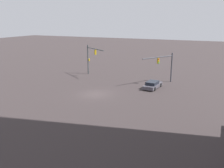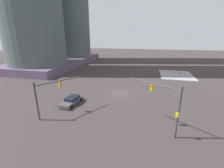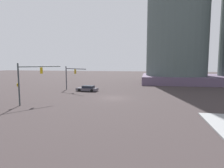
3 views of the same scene
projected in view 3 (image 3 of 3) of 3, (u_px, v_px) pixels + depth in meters
The scene contains 4 objects.
ground_plane at pixel (114, 98), 33.76m from camera, with size 213.96×213.96×0.00m, color #372E2F.
traffic_signal_near_corner at pixel (29, 77), 28.56m from camera, with size 4.18×5.64×6.02m.
traffic_signal_opposite_side at pixel (71, 74), 43.04m from camera, with size 6.01×3.81×5.29m.
sedan_car_approaching at pixel (87, 89), 41.74m from camera, with size 4.69×2.23×1.21m.
Camera 3 is at (5.87, -32.78, 6.07)m, focal length 31.38 mm.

